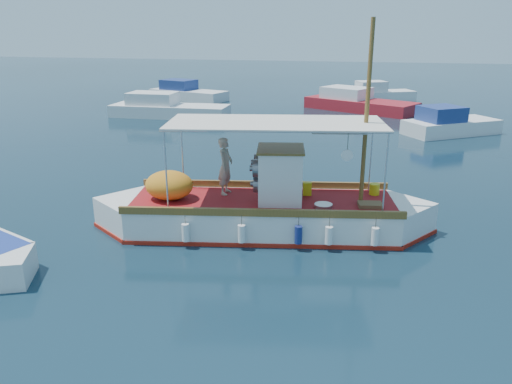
# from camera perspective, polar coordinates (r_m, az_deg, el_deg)

# --- Properties ---
(ground) EXTENTS (160.00, 160.00, 0.00)m
(ground) POSITION_cam_1_polar(r_m,az_deg,el_deg) (14.32, 2.34, -5.19)
(ground) COLOR black
(ground) RESTS_ON ground
(fishing_caique) EXTENTS (9.95, 3.98, 6.16)m
(fishing_caique) POSITION_cam_1_polar(r_m,az_deg,el_deg) (14.65, 0.51, -2.33)
(fishing_caique) COLOR white
(fishing_caique) RESTS_ON ground
(bg_boat_nw) EXTENTS (7.93, 2.65, 1.80)m
(bg_boat_nw) POSITION_cam_1_polar(r_m,az_deg,el_deg) (34.48, -10.21, 9.28)
(bg_boat_nw) COLOR silver
(bg_boat_nw) RESTS_ON ground
(bg_boat_n) EXTENTS (8.36, 6.23, 1.80)m
(bg_boat_n) POSITION_cam_1_polar(r_m,az_deg,el_deg) (37.34, 11.50, 9.87)
(bg_boat_n) COLOR maroon
(bg_boat_n) RESTS_ON ground
(bg_boat_ne) EXTENTS (5.62, 4.81, 1.80)m
(bg_boat_ne) POSITION_cam_1_polar(r_m,az_deg,el_deg) (30.17, 21.19, 7.09)
(bg_boat_ne) COLOR silver
(bg_boat_ne) RESTS_ON ground
(bg_boat_far_w) EXTENTS (7.00, 4.15, 1.80)m
(bg_boat_far_w) POSITION_cam_1_polar(r_m,az_deg,el_deg) (42.72, -7.95, 11.07)
(bg_boat_far_w) COLOR silver
(bg_boat_far_w) RESTS_ON ground
(bg_boat_far_n) EXTENTS (5.83, 4.15, 1.80)m
(bg_boat_far_n) POSITION_cam_1_polar(r_m,az_deg,el_deg) (42.83, 13.77, 10.75)
(bg_boat_far_n) COLOR silver
(bg_boat_far_n) RESTS_ON ground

